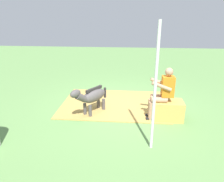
{
  "coord_description": "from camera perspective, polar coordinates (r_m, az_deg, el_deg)",
  "views": [
    {
      "loc": [
        -0.23,
        5.78,
        2.64
      ],
      "look_at": [
        0.28,
        0.05,
        0.55
      ],
      "focal_mm": 34.35,
      "sensor_mm": 36.0,
      "label": 1
    }
  ],
  "objects": [
    {
      "name": "ground_plane",
      "position": [
        6.36,
        2.59,
        -4.6
      ],
      "size": [
        24.0,
        24.0,
        0.0
      ],
      "primitive_type": "plane",
      "color": "#608C4C"
    },
    {
      "name": "hay_patch",
      "position": [
        6.64,
        0.6,
        -3.37
      ],
      "size": [
        3.17,
        2.36,
        0.02
      ],
      "primitive_type": "cube",
      "color": "#AD8C47",
      "rests_on": "ground"
    },
    {
      "name": "hay_bale",
      "position": [
        5.82,
        14.56,
        -4.95
      ],
      "size": [
        0.78,
        0.51,
        0.51
      ],
      "primitive_type": "cube",
      "color": "tan",
      "rests_on": "ground"
    },
    {
      "name": "person_seated",
      "position": [
        5.59,
        13.34,
        -0.08
      ],
      "size": [
        0.66,
        0.42,
        1.39
      ],
      "color": "tan",
      "rests_on": "ground"
    },
    {
      "name": "pony_standing",
      "position": [
        5.85,
        -5.37,
        -1.44
      ],
      "size": [
        0.88,
        1.19,
        0.87
      ],
      "color": "#4C4747",
      "rests_on": "ground"
    },
    {
      "name": "soda_bottle",
      "position": [
        6.3,
        18.3,
        -4.67
      ],
      "size": [
        0.07,
        0.07,
        0.26
      ],
      "color": "brown",
      "rests_on": "ground"
    },
    {
      "name": "tent_pole_left",
      "position": [
        4.14,
        11.36,
        0.25
      ],
      "size": [
        0.06,
        0.06,
        2.55
      ],
      "primitive_type": "cylinder",
      "color": "silver",
      "rests_on": "ground"
    }
  ]
}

